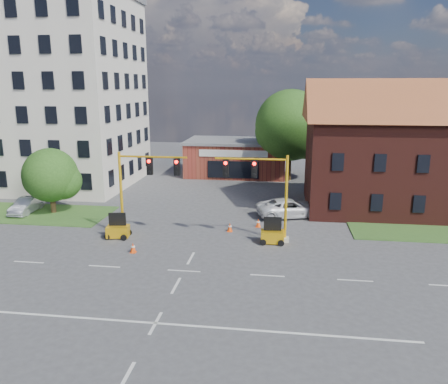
# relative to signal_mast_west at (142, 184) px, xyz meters

# --- Properties ---
(ground) EXTENTS (120.00, 120.00, 0.00)m
(ground) POSITION_rel_signal_mast_west_xyz_m (4.36, -6.00, -3.92)
(ground) COLOR #3E3D40
(ground) RESTS_ON ground
(grass_verge_ne) EXTENTS (14.00, 4.00, 0.08)m
(grass_verge_ne) POSITION_rel_signal_mast_west_xyz_m (22.36, 3.00, -3.88)
(grass_verge_ne) COLOR #30541F
(grass_verge_ne) RESTS_ON ground
(lane_markings) EXTENTS (60.00, 36.00, 0.01)m
(lane_markings) POSITION_rel_signal_mast_west_xyz_m (4.36, -9.00, -3.91)
(lane_markings) COLOR silver
(lane_markings) RESTS_ON ground
(office_block) EXTENTS (18.40, 15.40, 20.60)m
(office_block) POSITION_rel_signal_mast_west_xyz_m (-15.64, 15.91, 6.39)
(office_block) COLOR beige
(office_block) RESTS_ON ground
(brick_shop) EXTENTS (12.40, 8.40, 4.30)m
(brick_shop) POSITION_rel_signal_mast_west_xyz_m (4.36, 23.99, -1.76)
(brick_shop) COLOR maroon
(brick_shop) RESTS_ON ground
(townhouse_row) EXTENTS (21.00, 11.00, 11.50)m
(townhouse_row) POSITION_rel_signal_mast_west_xyz_m (22.36, 10.00, 2.01)
(townhouse_row) COLOR #461A15
(townhouse_row) RESTS_ON ground
(tree_large) EXTENTS (8.53, 8.13, 10.50)m
(tree_large) POSITION_rel_signal_mast_west_xyz_m (11.27, 21.08, 2.25)
(tree_large) COLOR #3A2815
(tree_large) RESTS_ON ground
(tree_nw_front) EXTENTS (4.85, 4.62, 5.70)m
(tree_nw_front) POSITION_rel_signal_mast_west_xyz_m (-9.41, 4.58, -0.68)
(tree_nw_front) COLOR #3A2815
(tree_nw_front) RESTS_ON ground
(signal_mast_west) EXTENTS (5.30, 0.60, 6.20)m
(signal_mast_west) POSITION_rel_signal_mast_west_xyz_m (0.00, 0.00, 0.00)
(signal_mast_west) COLOR gray
(signal_mast_west) RESTS_ON ground
(signal_mast_east) EXTENTS (5.30, 0.60, 6.20)m
(signal_mast_east) POSITION_rel_signal_mast_west_xyz_m (8.71, 0.00, 0.00)
(signal_mast_east) COLOR gray
(signal_mast_east) RESTS_ON ground
(trailer_west) EXTENTS (1.74, 1.31, 1.81)m
(trailer_west) POSITION_rel_signal_mast_west_xyz_m (-1.73, -0.83, -3.35)
(trailer_west) COLOR yellow
(trailer_west) RESTS_ON ground
(trailer_east) EXTENTS (1.64, 1.13, 1.82)m
(trailer_east) POSITION_rel_signal_mast_west_xyz_m (9.48, -0.47, -3.35)
(trailer_east) COLOR yellow
(trailer_east) RESTS_ON ground
(cone_a) EXTENTS (0.40, 0.40, 0.70)m
(cone_a) POSITION_rel_signal_mast_west_xyz_m (0.34, -3.53, -3.58)
(cone_a) COLOR #F1460C
(cone_a) RESTS_ON ground
(cone_b) EXTENTS (0.40, 0.40, 0.70)m
(cone_b) POSITION_rel_signal_mast_west_xyz_m (6.21, 1.63, -3.58)
(cone_b) COLOR #F1460C
(cone_b) RESTS_ON ground
(cone_c) EXTENTS (0.40, 0.40, 0.70)m
(cone_c) POSITION_rel_signal_mast_west_xyz_m (9.95, 0.42, -3.58)
(cone_c) COLOR #F1460C
(cone_c) RESTS_ON ground
(cone_d) EXTENTS (0.40, 0.40, 0.70)m
(cone_d) POSITION_rel_signal_mast_west_xyz_m (8.29, 3.00, -3.58)
(cone_d) COLOR #F1460C
(cone_d) RESTS_ON ground
(pickup_white) EXTENTS (6.12, 4.14, 1.56)m
(pickup_white) POSITION_rel_signal_mast_west_xyz_m (10.79, 6.15, -3.14)
(pickup_white) COLOR white
(pickup_white) RESTS_ON ground
(sedan_silver_front) EXTENTS (1.70, 4.18, 1.35)m
(sedan_silver_front) POSITION_rel_signal_mast_west_xyz_m (-11.99, 4.25, -3.25)
(sedan_silver_front) COLOR #AEB0B6
(sedan_silver_front) RESTS_ON ground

